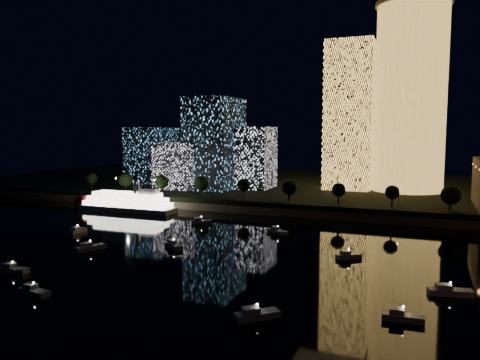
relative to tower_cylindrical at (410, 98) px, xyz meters
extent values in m
plane|color=black|center=(-32.90, -141.38, -49.00)|extent=(520.00, 520.00, 0.00)
cube|color=black|center=(-32.90, 18.62, -46.50)|extent=(420.00, 160.00, 5.00)
cube|color=#6B5E4C|center=(-32.90, -59.38, -47.50)|extent=(420.00, 6.00, 3.00)
cylinder|color=#FFBB51|center=(0.00, 0.00, -1.13)|extent=(32.00, 32.00, 85.75)
cylinder|color=#6B5E4C|center=(0.00, 0.00, 42.75)|extent=(34.00, 34.00, 2.00)
cube|color=#FFBB51|center=(-27.44, -1.58, -8.29)|extent=(22.45, 22.45, 71.43)
cube|color=white|center=(-75.58, -16.14, -28.74)|extent=(24.80, 20.98, 30.52)
cube|color=#4E98D5|center=(-89.43, -25.62, -21.74)|extent=(22.26, 28.94, 44.52)
cube|color=white|center=(-104.85, -31.35, -32.74)|extent=(22.52, 20.48, 22.52)
cube|color=#4E98D5|center=(-134.11, -13.21, -28.79)|extent=(21.72, 23.90, 30.41)
cube|color=silver|center=(-106.78, -74.71, -47.94)|extent=(42.68, 10.37, 2.13)
cube|color=white|center=(-106.78, -74.71, -45.90)|extent=(39.12, 9.43, 1.95)
cube|color=white|center=(-106.78, -74.71, -43.95)|extent=(35.56, 8.49, 1.95)
cube|color=white|center=(-106.78, -74.71, -42.00)|extent=(30.23, 7.53, 1.95)
cube|color=silver|center=(-96.15, -74.56, -40.32)|extent=(7.17, 5.42, 1.60)
cylinder|color=black|center=(-101.44, -76.41, -38.37)|extent=(1.24, 1.24, 5.32)
cylinder|color=black|center=(-101.49, -72.86, -38.37)|extent=(1.24, 1.24, 5.32)
cylinder|color=maroon|center=(-128.05, -75.02, -46.34)|extent=(6.32, 8.07, 6.20)
cube|color=silver|center=(14.62, -133.88, -48.40)|extent=(9.03, 4.58, 1.20)
cube|color=silver|center=(13.36, -134.16, -47.30)|extent=(3.44, 2.85, 1.00)
sphere|color=white|center=(14.62, -133.88, -46.40)|extent=(0.36, 0.36, 0.36)
cube|color=silver|center=(-78.01, -132.19, -48.40)|extent=(5.96, 8.53, 1.20)
cube|color=silver|center=(-78.55, -133.29, -47.30)|extent=(3.18, 3.52, 1.00)
sphere|color=white|center=(-78.01, -132.19, -46.40)|extent=(0.36, 0.36, 0.36)
cube|color=silver|center=(-57.25, -121.57, -48.40)|extent=(7.58, 6.52, 1.20)
cube|color=silver|center=(-58.16, -120.89, -47.30)|extent=(3.33, 3.19, 1.00)
sphere|color=white|center=(-57.25, -121.57, -46.40)|extent=(0.36, 0.36, 0.36)
cube|color=silver|center=(-96.75, -115.94, -48.40)|extent=(2.23, 6.84, 1.20)
cube|color=silver|center=(-96.74, -116.96, -47.30)|extent=(1.79, 2.40, 1.00)
sphere|color=white|center=(-96.75, -115.94, -46.40)|extent=(0.36, 0.36, 0.36)
cube|color=silver|center=(-17.72, -160.10, -48.40)|extent=(7.71, 7.56, 1.20)
cube|color=silver|center=(-18.61, -160.95, -47.30)|extent=(3.54, 3.52, 1.00)
sphere|color=white|center=(-17.72, -160.10, -46.40)|extent=(0.36, 0.36, 0.36)
cube|color=silver|center=(-66.19, -86.46, -48.40)|extent=(7.66, 5.97, 1.20)
cube|color=silver|center=(-67.15, -87.04, -47.30)|extent=(3.26, 3.04, 1.00)
sphere|color=white|center=(-66.19, -86.46, -46.40)|extent=(0.36, 0.36, 0.36)
cube|color=silver|center=(-80.71, -156.23, -48.40)|extent=(7.97, 3.21, 1.20)
cube|color=silver|center=(-81.87, -156.34, -47.30)|extent=(2.90, 2.27, 1.00)
sphere|color=white|center=(-80.71, -156.23, -46.40)|extent=(0.36, 0.36, 0.36)
cube|color=silver|center=(-64.05, -166.01, -48.40)|extent=(7.61, 3.26, 1.20)
cube|color=silver|center=(-65.15, -165.87, -47.30)|extent=(2.80, 2.22, 1.00)
sphere|color=white|center=(-64.05, -166.01, -46.40)|extent=(0.36, 0.36, 0.36)
cube|color=silver|center=(-35.40, -92.19, -48.40)|extent=(7.83, 5.58, 1.20)
cube|color=silver|center=(-36.41, -91.68, -47.30)|extent=(3.25, 2.95, 1.00)
sphere|color=white|center=(-35.40, -92.19, -46.40)|extent=(0.36, 0.36, 0.36)
cube|color=silver|center=(6.42, -151.50, -48.40)|extent=(7.27, 2.73, 1.20)
cube|color=silver|center=(5.35, -151.57, -47.30)|extent=(2.61, 2.01, 1.00)
sphere|color=white|center=(6.42, -151.50, -46.40)|extent=(0.36, 0.36, 0.36)
cube|color=silver|center=(-9.03, -114.04, -48.40)|extent=(6.53, 5.92, 1.20)
cube|color=silver|center=(-9.81, -114.68, -47.30)|extent=(2.92, 2.84, 1.00)
sphere|color=white|center=(-9.03, -114.04, -46.40)|extent=(0.36, 0.36, 0.36)
cylinder|color=black|center=(-142.90, -53.38, -42.00)|extent=(0.70, 0.70, 4.00)
sphere|color=black|center=(-142.90, -53.38, -38.50)|extent=(5.84, 5.84, 5.84)
cylinder|color=black|center=(-122.90, -53.38, -42.00)|extent=(0.70, 0.70, 4.00)
sphere|color=black|center=(-122.90, -53.38, -38.50)|extent=(6.89, 6.89, 6.89)
cylinder|color=black|center=(-102.90, -53.38, -42.00)|extent=(0.70, 0.70, 4.00)
sphere|color=black|center=(-102.90, -53.38, -38.50)|extent=(5.87, 5.87, 5.87)
cylinder|color=black|center=(-82.90, -53.38, -42.00)|extent=(0.70, 0.70, 4.00)
sphere|color=black|center=(-82.90, -53.38, -38.50)|extent=(6.31, 6.31, 6.31)
cylinder|color=black|center=(-62.90, -53.38, -42.00)|extent=(0.70, 0.70, 4.00)
sphere|color=black|center=(-62.90, -53.38, -38.50)|extent=(5.47, 5.47, 5.47)
cylinder|color=black|center=(-42.90, -53.38, -42.00)|extent=(0.70, 0.70, 4.00)
sphere|color=black|center=(-42.90, -53.38, -38.50)|extent=(6.26, 6.26, 6.26)
cylinder|color=black|center=(-22.90, -53.38, -42.00)|extent=(0.70, 0.70, 4.00)
sphere|color=black|center=(-22.90, -53.38, -38.50)|extent=(5.48, 5.48, 5.48)
cylinder|color=black|center=(-2.90, -53.38, -42.00)|extent=(0.70, 0.70, 4.00)
sphere|color=black|center=(-2.90, -53.38, -38.50)|extent=(5.38, 5.38, 5.38)
cylinder|color=black|center=(17.10, -53.38, -42.00)|extent=(0.70, 0.70, 4.00)
sphere|color=black|center=(17.10, -53.38, -38.50)|extent=(6.98, 6.98, 6.98)
cylinder|color=black|center=(-132.90, -47.38, -41.50)|extent=(0.24, 0.24, 5.00)
sphere|color=#FFCC7F|center=(-132.90, -47.38, -38.70)|extent=(0.70, 0.70, 0.70)
cylinder|color=black|center=(-110.90, -47.38, -41.50)|extent=(0.24, 0.24, 5.00)
sphere|color=#FFCC7F|center=(-110.90, -47.38, -38.70)|extent=(0.70, 0.70, 0.70)
cylinder|color=black|center=(-88.90, -47.38, -41.50)|extent=(0.24, 0.24, 5.00)
sphere|color=#FFCC7F|center=(-88.90, -47.38, -38.70)|extent=(0.70, 0.70, 0.70)
cylinder|color=black|center=(-66.90, -47.38, -41.50)|extent=(0.24, 0.24, 5.00)
sphere|color=#FFCC7F|center=(-66.90, -47.38, -38.70)|extent=(0.70, 0.70, 0.70)
cylinder|color=black|center=(-44.90, -47.38, -41.50)|extent=(0.24, 0.24, 5.00)
sphere|color=#FFCC7F|center=(-44.90, -47.38, -38.70)|extent=(0.70, 0.70, 0.70)
cylinder|color=black|center=(-22.90, -47.38, -41.50)|extent=(0.24, 0.24, 5.00)
sphere|color=#FFCC7F|center=(-22.90, -47.38, -38.70)|extent=(0.70, 0.70, 0.70)
cylinder|color=black|center=(-0.90, -47.38, -41.50)|extent=(0.24, 0.24, 5.00)
sphere|color=#FFCC7F|center=(-0.90, -47.38, -38.70)|extent=(0.70, 0.70, 0.70)
camera|label=1|loc=(9.75, -235.66, -15.77)|focal=35.00mm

